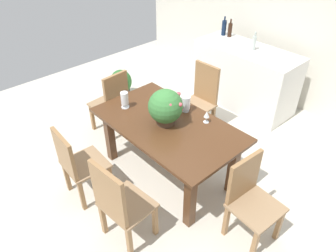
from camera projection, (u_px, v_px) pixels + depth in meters
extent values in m
plane|color=beige|center=(170.00, 171.00, 4.01)|extent=(7.04, 7.04, 0.00)
cube|color=beige|center=(300.00, 23.00, 4.67)|extent=(6.40, 0.10, 2.60)
cube|color=#4C2D19|center=(168.00, 124.00, 3.55)|extent=(1.71, 0.98, 0.04)
cube|color=#4C2D19|center=(110.00, 136.00, 4.01)|extent=(0.09, 0.09, 0.73)
cube|color=#4C2D19|center=(190.00, 200.00, 3.17)|extent=(0.09, 0.09, 0.73)
cube|color=#4C2D19|center=(152.00, 115.00, 4.39)|extent=(0.09, 0.09, 0.73)
cube|color=#4C2D19|center=(233.00, 167.00, 3.54)|extent=(0.09, 0.09, 0.73)
cube|color=olive|center=(155.00, 220.00, 3.15)|extent=(0.05, 0.05, 0.42)
cube|color=olive|center=(129.00, 199.00, 3.37)|extent=(0.05, 0.05, 0.42)
cube|color=olive|center=(129.00, 242.00, 2.95)|extent=(0.05, 0.05, 0.42)
cube|color=olive|center=(103.00, 218.00, 3.17)|extent=(0.05, 0.05, 0.42)
cube|color=#987855|center=(127.00, 204.00, 3.03)|extent=(0.50, 0.45, 0.03)
cube|color=olive|center=(109.00, 195.00, 2.75)|extent=(0.43, 0.08, 0.56)
cube|color=olive|center=(110.00, 180.00, 3.59)|extent=(0.05, 0.05, 0.42)
cube|color=olive|center=(94.00, 163.00, 3.83)|extent=(0.05, 0.05, 0.42)
cube|color=olive|center=(82.00, 195.00, 3.41)|extent=(0.05, 0.05, 0.42)
cube|color=olive|center=(67.00, 176.00, 3.65)|extent=(0.05, 0.05, 0.42)
cube|color=#987855|center=(85.00, 164.00, 3.49)|extent=(0.47, 0.45, 0.03)
cube|color=olive|center=(65.00, 154.00, 3.24)|extent=(0.41, 0.06, 0.47)
cube|color=olive|center=(111.00, 108.00, 4.81)|extent=(0.05, 0.05, 0.42)
cube|color=olive|center=(92.00, 117.00, 4.61)|extent=(0.05, 0.05, 0.42)
cube|color=olive|center=(128.00, 118.00, 4.60)|extent=(0.05, 0.05, 0.42)
cube|color=olive|center=(109.00, 128.00, 4.40)|extent=(0.05, 0.05, 0.42)
cube|color=#987855|center=(109.00, 105.00, 4.47)|extent=(0.50, 0.45, 0.03)
cube|color=olive|center=(116.00, 93.00, 4.19)|extent=(0.07, 0.38, 0.53)
cube|color=olive|center=(254.00, 245.00, 2.92)|extent=(0.05, 0.05, 0.42)
cube|color=olive|center=(279.00, 224.00, 3.11)|extent=(0.05, 0.05, 0.42)
cube|color=olive|center=(226.00, 220.00, 3.15)|extent=(0.05, 0.05, 0.42)
cube|color=olive|center=(251.00, 202.00, 3.34)|extent=(0.05, 0.05, 0.42)
cube|color=#987855|center=(256.00, 208.00, 3.00)|extent=(0.46, 0.48, 0.03)
cube|color=olive|center=(244.00, 177.00, 2.98)|extent=(0.07, 0.41, 0.47)
cube|color=olive|center=(176.00, 119.00, 4.57)|extent=(0.05, 0.05, 0.42)
cube|color=olive|center=(195.00, 130.00, 4.36)|extent=(0.05, 0.05, 0.42)
cube|color=olive|center=(194.00, 109.00, 4.79)|extent=(0.05, 0.05, 0.42)
cube|color=olive|center=(213.00, 119.00, 4.58)|extent=(0.05, 0.05, 0.42)
cube|color=#987855|center=(195.00, 106.00, 4.44)|extent=(0.45, 0.48, 0.03)
cube|color=olive|center=(206.00, 83.00, 4.40)|extent=(0.40, 0.05, 0.55)
cylinder|color=#4C3828|center=(166.00, 120.00, 3.52)|extent=(0.20, 0.20, 0.08)
sphere|color=#387538|center=(165.00, 106.00, 3.41)|extent=(0.38, 0.38, 0.38)
sphere|color=#C64C56|center=(170.00, 105.00, 3.25)|extent=(0.06, 0.06, 0.06)
sphere|color=#C64C56|center=(180.00, 105.00, 3.30)|extent=(0.04, 0.04, 0.04)
sphere|color=#C64C56|center=(158.00, 110.00, 3.31)|extent=(0.04, 0.04, 0.04)
sphere|color=#C64C56|center=(175.00, 102.00, 3.43)|extent=(0.05, 0.05, 0.05)
sphere|color=#C64C56|center=(179.00, 94.00, 3.43)|extent=(0.05, 0.05, 0.05)
sphere|color=#C64C56|center=(181.00, 109.00, 3.45)|extent=(0.05, 0.05, 0.05)
cylinder|color=silver|center=(165.00, 103.00, 3.88)|extent=(0.09, 0.09, 0.01)
cylinder|color=silver|center=(165.00, 101.00, 3.86)|extent=(0.02, 0.02, 0.04)
cylinder|color=silver|center=(165.00, 95.00, 3.82)|extent=(0.09, 0.09, 0.12)
cylinder|color=silver|center=(125.00, 107.00, 3.80)|extent=(0.10, 0.10, 0.01)
cylinder|color=silver|center=(125.00, 105.00, 3.79)|extent=(0.03, 0.03, 0.04)
cylinder|color=silver|center=(125.00, 98.00, 3.73)|extent=(0.09, 0.09, 0.15)
cylinder|color=silver|center=(185.00, 111.00, 3.74)|extent=(0.09, 0.09, 0.01)
cylinder|color=silver|center=(186.00, 109.00, 3.72)|extent=(0.02, 0.02, 0.03)
cylinder|color=silver|center=(186.00, 102.00, 3.67)|extent=(0.11, 0.11, 0.15)
cylinder|color=silver|center=(206.00, 122.00, 3.56)|extent=(0.06, 0.06, 0.00)
cylinder|color=silver|center=(206.00, 119.00, 3.54)|extent=(0.01, 0.01, 0.07)
cone|color=silver|center=(207.00, 114.00, 3.49)|extent=(0.06, 0.06, 0.07)
cube|color=silver|center=(244.00, 77.00, 5.06)|extent=(1.62, 0.68, 0.95)
cylinder|color=#0F1E38|center=(224.00, 28.00, 5.18)|extent=(0.07, 0.07, 0.24)
cylinder|color=#0F1E38|center=(225.00, 18.00, 5.09)|extent=(0.02, 0.02, 0.07)
cylinder|color=#B2BFB7|center=(254.00, 43.00, 4.68)|extent=(0.06, 0.06, 0.21)
cylinder|color=#B2BFB7|center=(255.00, 34.00, 4.60)|extent=(0.03, 0.03, 0.06)
cylinder|color=black|center=(230.00, 30.00, 5.13)|extent=(0.07, 0.07, 0.22)
cylinder|color=black|center=(231.00, 21.00, 5.05)|extent=(0.03, 0.03, 0.07)
cylinder|color=#423D38|center=(122.00, 93.00, 5.47)|extent=(0.27, 0.27, 0.14)
ellipsoid|color=#2D662D|center=(121.00, 81.00, 5.34)|extent=(0.36, 0.36, 0.40)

